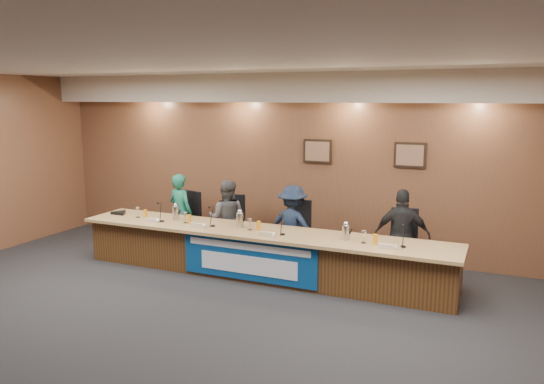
{
  "coord_description": "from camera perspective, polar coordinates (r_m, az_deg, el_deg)",
  "views": [
    {
      "loc": [
        3.4,
        -4.89,
        2.78
      ],
      "look_at": [
        0.14,
        2.55,
        1.33
      ],
      "focal_mm": 35.0,
      "sensor_mm": 36.0,
      "label": 1
    }
  ],
  "objects": [
    {
      "name": "microphone_d",
      "position": [
        7.54,
        13.94,
        -5.72
      ],
      "size": [
        0.07,
        0.07,
        0.02
      ],
      "primitive_type": "cylinder",
      "color": "black",
      "rests_on": "dais_top"
    },
    {
      "name": "water_glass_b",
      "position": [
        8.82,
        -9.32,
        -2.73
      ],
      "size": [
        0.08,
        0.08,
        0.18
      ],
      "primitive_type": "cylinder",
      "color": "silver",
      "rests_on": "dais_top"
    },
    {
      "name": "juice_glass_d",
      "position": [
        7.58,
        11.05,
        -5.03
      ],
      "size": [
        0.06,
        0.06,
        0.15
      ],
      "primitive_type": "cylinder",
      "color": "orange",
      "rests_on": "dais_top"
    },
    {
      "name": "speakerphone",
      "position": [
        9.74,
        -16.06,
        -2.17
      ],
      "size": [
        0.32,
        0.32,
        0.05
      ],
      "primitive_type": "cylinder",
      "color": "black",
      "rests_on": "dais_top"
    },
    {
      "name": "water_glass_d",
      "position": [
        7.62,
        9.83,
        -4.79
      ],
      "size": [
        0.08,
        0.08,
        0.18
      ],
      "primitive_type": "cylinder",
      "color": "silver",
      "rests_on": "dais_top"
    },
    {
      "name": "panelist_d",
      "position": [
        8.33,
        13.82,
        -4.56
      ],
      "size": [
        0.88,
        0.46,
        1.43
      ],
      "primitive_type": "imported",
      "rotation": [
        0.0,
        0.0,
        3.28
      ],
      "color": "black",
      "rests_on": "floor"
    },
    {
      "name": "office_chair_c",
      "position": [
        8.94,
        2.46,
        -4.81
      ],
      "size": [
        0.49,
        0.49,
        0.08
      ],
      "primitive_type": "cube",
      "rotation": [
        0.0,
        0.0,
        0.01
      ],
      "color": "black",
      "rests_on": "floor"
    },
    {
      "name": "nameplate_d",
      "position": [
        7.39,
        12.23,
        -5.69
      ],
      "size": [
        0.24,
        0.08,
        0.1
      ],
      "primitive_type": "cube",
      "rotation": [
        0.31,
        0.0,
        0.0
      ],
      "color": "white",
      "rests_on": "dais_top"
    },
    {
      "name": "carafe_left",
      "position": [
        9.04,
        -10.29,
        -2.27
      ],
      "size": [
        0.11,
        0.11,
        0.24
      ],
      "primitive_type": "cylinder",
      "color": "silver",
      "rests_on": "dais_top"
    },
    {
      "name": "carafe_mid",
      "position": [
        8.42,
        -3.46,
        -3.04
      ],
      "size": [
        0.12,
        0.12,
        0.23
      ],
      "primitive_type": "cylinder",
      "color": "silver",
      "rests_on": "dais_top"
    },
    {
      "name": "juice_glass_a",
      "position": [
        9.3,
        -13.46,
        -2.3
      ],
      "size": [
        0.06,
        0.06,
        0.15
      ],
      "primitive_type": "cylinder",
      "color": "orange",
      "rests_on": "dais_top"
    },
    {
      "name": "ceiling",
      "position": [
        5.97,
        -11.5,
        13.96
      ],
      "size": [
        10.0,
        8.0,
        0.04
      ],
      "primitive_type": "cube",
      "color": "silver",
      "rests_on": "wall_back"
    },
    {
      "name": "juice_glass_b",
      "position": [
        8.76,
        -8.89,
        -2.91
      ],
      "size": [
        0.06,
        0.06,
        0.15
      ],
      "primitive_type": "cylinder",
      "color": "orange",
      "rests_on": "dais_top"
    },
    {
      "name": "wall_back",
      "position": [
        9.59,
        2.7,
        3.03
      ],
      "size": [
        10.0,
        0.04,
        3.2
      ],
      "primitive_type": "cube",
      "color": "brown",
      "rests_on": "floor"
    },
    {
      "name": "panelist_c",
      "position": [
        8.8,
        2.23,
        -3.68
      ],
      "size": [
        0.94,
        0.61,
        1.37
      ],
      "primitive_type": "imported",
      "rotation": [
        0.0,
        0.0,
        3.03
      ],
      "color": "#131E35",
      "rests_on": "floor"
    },
    {
      "name": "water_glass_c",
      "position": [
        8.25,
        -2.39,
        -3.49
      ],
      "size": [
        0.08,
        0.08,
        0.18
      ],
      "primitive_type": "cylinder",
      "color": "silver",
      "rests_on": "dais_top"
    },
    {
      "name": "nameplate_c",
      "position": [
        7.89,
        -0.73,
        -4.46
      ],
      "size": [
        0.24,
        0.08,
        0.1
      ],
      "primitive_type": "cube",
      "rotation": [
        0.31,
        0.0,
        0.0
      ],
      "color": "white",
      "rests_on": "dais_top"
    },
    {
      "name": "dais_top",
      "position": [
        8.26,
        -1.47,
        -4.31
      ],
      "size": [
        6.1,
        0.95,
        0.05
      ],
      "primitive_type": "cube",
      "color": "#A37E4D",
      "rests_on": "dais_body"
    },
    {
      "name": "office_chair_a",
      "position": [
        9.92,
        -9.43,
        -3.44
      ],
      "size": [
        0.6,
        0.6,
        0.08
      ],
      "primitive_type": "cube",
      "rotation": [
        0.0,
        0.0,
        -0.31
      ],
      "color": "black",
      "rests_on": "floor"
    },
    {
      "name": "panelist_b",
      "position": [
        9.31,
        -4.85,
        -2.91
      ],
      "size": [
        0.77,
        0.66,
        1.38
      ],
      "primitive_type": "imported",
      "rotation": [
        0.0,
        0.0,
        3.37
      ],
      "color": "#454649",
      "rests_on": "floor"
    },
    {
      "name": "office_chair_d",
      "position": [
        8.48,
        13.87,
        -5.92
      ],
      "size": [
        0.53,
        0.53,
        0.08
      ],
      "primitive_type": "cube",
      "rotation": [
        0.0,
        0.0,
        0.11
      ],
      "color": "black",
      "rests_on": "floor"
    },
    {
      "name": "banner_text_lower",
      "position": [
        8.05,
        -2.61,
        -7.85
      ],
      "size": [
        1.6,
        0.01,
        0.28
      ],
      "primitive_type": "cube",
      "color": "silver",
      "rests_on": "banner"
    },
    {
      "name": "office_chair_b",
      "position": [
        9.44,
        -4.55,
        -4.02
      ],
      "size": [
        0.55,
        0.55,
        0.08
      ],
      "primitive_type": "cube",
      "rotation": [
        0.0,
        0.0,
        0.16
      ],
      "color": "black",
      "rests_on": "floor"
    },
    {
      "name": "banner",
      "position": [
        8.03,
        -2.58,
        -7.28
      ],
      "size": [
        2.2,
        0.02,
        0.65
      ],
      "primitive_type": "cube",
      "color": "navy",
      "rests_on": "dais_body"
    },
    {
      "name": "panelist_a",
      "position": [
        9.79,
        -9.78,
        -2.22
      ],
      "size": [
        0.59,
        0.46,
        1.43
      ],
      "primitive_type": "imported",
      "rotation": [
        0.0,
        0.0,
        2.9
      ],
      "color": "#15604B",
      "rests_on": "floor"
    },
    {
      "name": "water_glass_a",
      "position": [
        9.39,
        -14.25,
        -2.14
      ],
      "size": [
        0.08,
        0.08,
        0.18
      ],
      "primitive_type": "cylinder",
      "color": "silver",
      "rests_on": "dais_top"
    },
    {
      "name": "nameplate_a",
      "position": [
        9.0,
        -12.93,
        -2.89
      ],
      "size": [
        0.24,
        0.08,
        0.1
      ],
      "primitive_type": "cube",
      "rotation": [
        0.31,
        0.0,
        0.0
      ],
      "color": "white",
      "rests_on": "dais_top"
    },
    {
      "name": "carafe_right",
      "position": [
        7.74,
        7.95,
        -4.35
      ],
      "size": [
        0.11,
        0.11,
        0.22
      ],
      "primitive_type": "cylinder",
      "color": "silver",
      "rests_on": "dais_top"
    },
    {
      "name": "floor",
      "position": [
        6.57,
        -10.49,
        -15.09
      ],
      "size": [
        10.0,
        10.0,
        0.0
      ],
      "primitive_type": "plane",
      "color": "black",
      "rests_on": "ground"
    },
    {
      "name": "dais_body",
      "position": [
        8.4,
        -1.32,
        -6.71
      ],
      "size": [
        6.0,
        0.8,
        0.7
      ],
      "primitive_type": "cube",
      "color": "#4A2C14",
      "rests_on": "floor"
    },
    {
      "name": "microphone_b",
      "position": [
        8.54,
        -6.38,
        -3.63
      ],
      "size": [
        0.07,
        0.07,
        0.02
      ],
      "primitive_type": "cylinder",
      "color": "black",
      "rests_on": "dais_top"
    },
    {
      "name": "microphone_c",
      "position": [
        7.97,
        1.14,
        -4.57
      ],
      "size": [
        0.07,
        0.07,
        0.02
      ],
      "primitive_type": "cylinder",
      "color": "black",
      "rests_on": "dais_top"
    },
    {
      "name": "banner_text_upper",
      "position": [
        7.96,
        -2.63,
        -5.93
      ],
      "size": [
        2.0,
        0.01,
        0.1
      ],
      "primitive_type": "cube",
      "color": "silver",
      "rests_on": "banner"
    },
    {
      "name": "juice_glass_c",
      "position": [
        8.21,
        -1.42,
        -3.66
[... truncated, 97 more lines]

